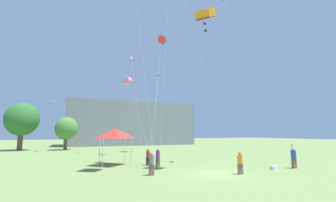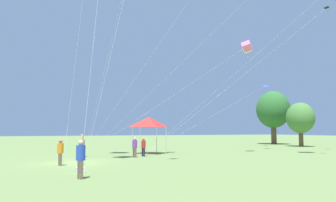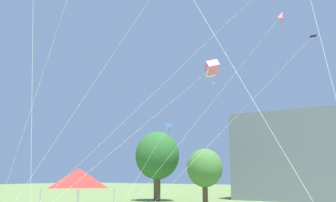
% 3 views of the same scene
% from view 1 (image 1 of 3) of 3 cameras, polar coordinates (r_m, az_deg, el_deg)
% --- Properties ---
extents(ground_plane, '(220.00, 220.00, 0.00)m').
position_cam_1_polar(ground_plane, '(18.33, 12.42, -17.56)').
color(ground_plane, olive).
extents(distant_building, '(32.68, 12.47, 11.11)m').
position_cam_1_polar(distant_building, '(62.75, -9.47, -5.80)').
color(distant_building, slate).
rests_on(distant_building, ground).
extents(tree_far_left, '(3.76, 3.39, 5.67)m').
position_cam_1_polar(tree_far_left, '(70.08, -1.86, -7.69)').
color(tree_far_left, brown).
rests_on(tree_far_left, ground).
extents(tree_near_right, '(4.01, 3.61, 6.06)m').
position_cam_1_polar(tree_near_right, '(46.22, -24.39, -6.39)').
color(tree_near_right, brown).
rests_on(tree_near_right, ground).
extents(tree_far_right, '(5.67, 5.10, 8.55)m').
position_cam_1_polar(tree_far_right, '(48.62, -33.09, -3.95)').
color(tree_far_right, brown).
rests_on(tree_far_right, ground).
extents(festival_tent, '(2.85, 2.85, 3.51)m').
position_cam_1_polar(festival_tent, '(22.82, -13.23, -8.00)').
color(festival_tent, '#B7B7BC').
rests_on(festival_tent, ground).
extents(cooler_box, '(0.52, 0.44, 0.31)m').
position_cam_1_polar(cooler_box, '(21.84, 25.28, -15.03)').
color(cooler_box, white).
rests_on(cooler_box, ground).
extents(person_red_shirt, '(0.37, 0.37, 1.57)m').
position_cam_1_polar(person_red_shirt, '(22.22, -5.08, -13.84)').
color(person_red_shirt, '#282833').
rests_on(person_red_shirt, ground).
extents(person_grey_shirt, '(0.40, 0.40, 1.68)m').
position_cam_1_polar(person_grey_shirt, '(17.08, -4.20, -15.36)').
color(person_grey_shirt, brown).
rests_on(person_grey_shirt, ground).
extents(person_orange_shirt, '(0.39, 0.39, 1.66)m').
position_cam_1_polar(person_orange_shirt, '(18.31, 17.82, -14.55)').
color(person_orange_shirt, brown).
rests_on(person_orange_shirt, ground).
extents(person_purple_shirt, '(0.39, 0.39, 1.65)m').
position_cam_1_polar(person_purple_shirt, '(21.52, -2.59, -13.93)').
color(person_purple_shirt, brown).
rests_on(person_purple_shirt, ground).
extents(person_blue_shirt, '(0.43, 0.43, 2.08)m').
position_cam_1_polar(person_blue_shirt, '(23.20, 29.28, -12.20)').
color(person_blue_shirt, brown).
rests_on(person_blue_shirt, ground).
extents(kite_blue_delta_0, '(10.21, 21.73, 8.79)m').
position_cam_1_polar(kite_blue_delta_0, '(42.32, -26.92, -0.17)').
color(kite_blue_delta_0, silver).
rests_on(kite_blue_delta_0, ground).
extents(kite_pink_box_3, '(1.92, 16.66, 11.22)m').
position_cam_1_polar(kite_pink_box_3, '(33.42, -10.20, 5.02)').
color(kite_pink_box_3, silver).
rests_on(kite_pink_box_3, ground).
extents(kite_red_box_5, '(9.03, 18.70, 19.60)m').
position_cam_1_polar(kite_red_box_5, '(39.80, -1.52, 15.18)').
color(kite_red_box_5, silver).
rests_on(kite_red_box_5, ground).
extents(kite_orange_box_6, '(8.80, 3.15, 14.63)m').
position_cam_1_polar(kite_orange_box_6, '(22.36, 9.42, 20.85)').
color(kite_orange_box_6, silver).
rests_on(kite_orange_box_6, ground).
extents(kite_black_delta_8, '(6.33, 15.30, 13.14)m').
position_cam_1_polar(kite_black_delta_8, '(38.74, -2.64, 5.97)').
color(kite_black_delta_8, silver).
rests_on(kite_black_delta_8, ground).
extents(kite_pink_diamond_9, '(3.81, 20.33, 17.92)m').
position_cam_1_polar(kite_pink_diamond_9, '(44.46, -9.26, 10.74)').
color(kite_pink_diamond_9, silver).
rests_on(kite_pink_diamond_9, ground).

